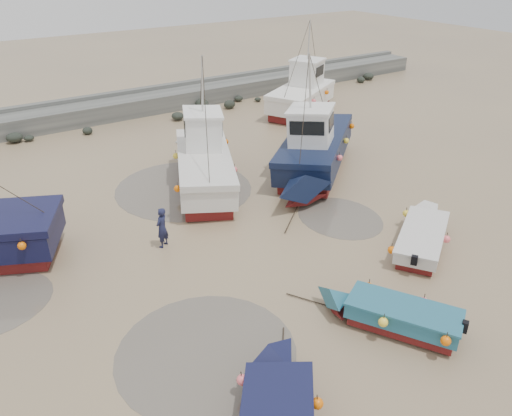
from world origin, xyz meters
The scene contains 11 objects.
ground centered at (0.00, 0.00, 0.00)m, with size 120.00×120.00×0.00m, color #917957.
seawall centered at (0.05, 21.99, 0.63)m, with size 60.00×4.92×1.50m.
puddle_a centered at (-3.85, -1.52, 0.00)m, with size 5.39×5.39×0.01m, color #5A5248.
puddle_b centered at (5.03, 2.49, 0.00)m, with size 3.45×3.45×0.01m, color #5A5248.
puddle_d centered at (0.58, 8.97, 0.00)m, with size 6.64×6.64×0.01m, color #5A5248.
dinghy_2 centered at (1.55, -3.68, 0.55)m, with size 3.54×5.27×1.43m.
dinghy_3 centered at (6.27, -1.01, 0.54)m, with size 5.77×4.02×1.43m.
cabin_boat_1 centered at (1.68, 8.93, 1.33)m, with size 5.74×9.99×6.22m.
cabin_boat_2 centered at (7.14, 6.87, 1.31)m, with size 9.46×8.29×6.22m.
cabin_boat_3 centered at (13.61, 15.93, 1.36)m, with size 8.99×6.09×6.22m.
person centered at (-2.44, 4.62, 0.00)m, with size 0.62×0.41×1.69m, color #191B37.
Camera 1 is at (-8.71, -11.53, 10.68)m, focal length 35.00 mm.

